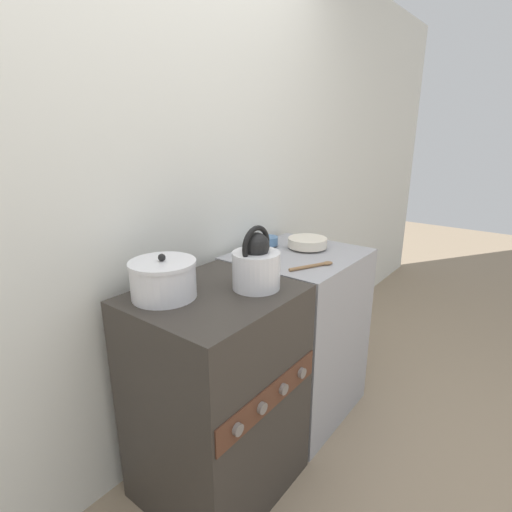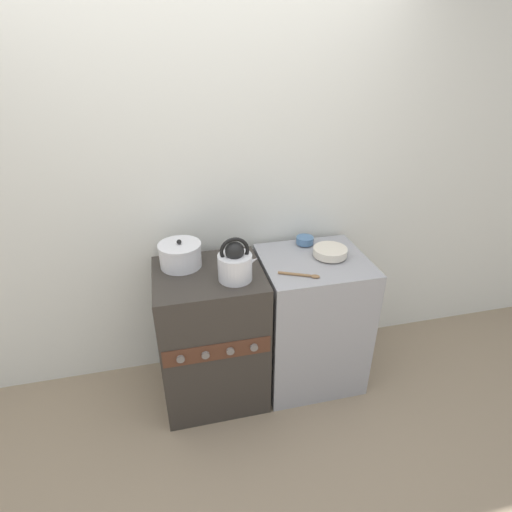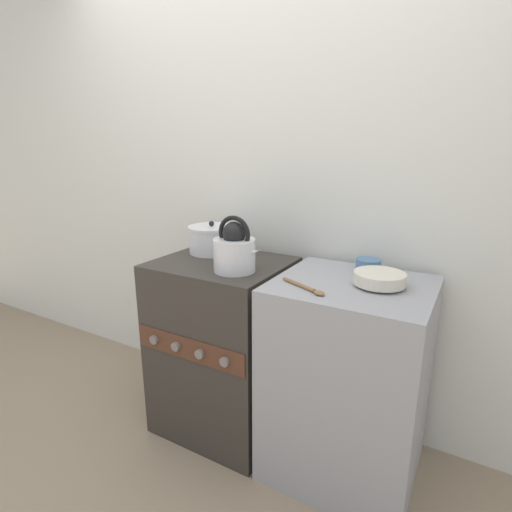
% 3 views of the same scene
% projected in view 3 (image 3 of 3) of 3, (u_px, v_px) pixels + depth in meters
% --- Properties ---
extents(ground_plane, '(12.00, 12.00, 0.00)m').
position_uv_depth(ground_plane, '(194.00, 452.00, 1.98)').
color(ground_plane, gray).
extents(wall_back, '(7.00, 0.06, 2.50)m').
position_uv_depth(wall_back, '(259.00, 187.00, 2.19)').
color(wall_back, silver).
rests_on(wall_back, ground_plane).
extents(stove, '(0.63, 0.57, 0.92)m').
position_uv_depth(stove, '(223.00, 346.00, 2.08)').
color(stove, '#332D28').
rests_on(stove, ground_plane).
extents(counter, '(0.64, 0.58, 0.92)m').
position_uv_depth(counter, '(347.00, 380.00, 1.78)').
color(counter, '#99999E').
rests_on(counter, ground_plane).
extents(kettle, '(0.23, 0.19, 0.25)m').
position_uv_depth(kettle, '(235.00, 250.00, 1.78)').
color(kettle, silver).
rests_on(kettle, stove).
extents(cooking_pot, '(0.25, 0.25, 0.17)m').
position_uv_depth(cooking_pot, '(212.00, 239.00, 2.11)').
color(cooking_pot, silver).
rests_on(cooking_pot, stove).
extents(enamel_bowl, '(0.21, 0.21, 0.06)m').
position_uv_depth(enamel_bowl, '(379.00, 278.00, 1.62)').
color(enamel_bowl, beige).
rests_on(enamel_bowl, counter).
extents(small_ceramic_bowl, '(0.11, 0.11, 0.05)m').
position_uv_depth(small_ceramic_bowl, '(368.00, 264.00, 1.82)').
color(small_ceramic_bowl, '#4C729E').
rests_on(small_ceramic_bowl, counter).
extents(wooden_spoon, '(0.23, 0.12, 0.02)m').
position_uv_depth(wooden_spoon, '(306.00, 287.00, 1.59)').
color(wooden_spoon, olive).
rests_on(wooden_spoon, counter).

